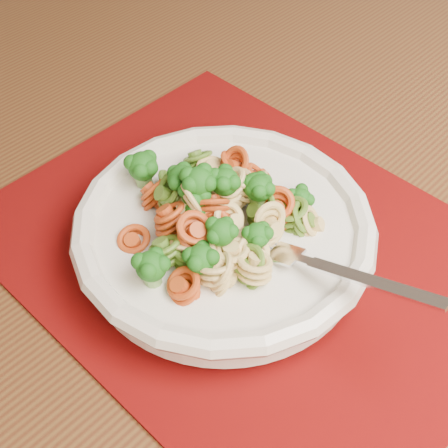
% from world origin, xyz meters
% --- Properties ---
extents(dining_table, '(1.53, 1.27, 0.72)m').
position_xyz_m(dining_table, '(-0.77, 0.70, 0.62)').
color(dining_table, '#533417').
rests_on(dining_table, ground).
extents(placemat, '(0.54, 0.48, 0.00)m').
position_xyz_m(placemat, '(-0.77, 0.53, 0.72)').
color(placemat, '#630804').
rests_on(placemat, dining_table).
extents(pasta_bowl, '(0.26, 0.26, 0.05)m').
position_xyz_m(pasta_bowl, '(-0.79, 0.52, 0.76)').
color(pasta_bowl, silver).
rests_on(pasta_bowl, placemat).
extents(pasta_broccoli_heap, '(0.22, 0.22, 0.06)m').
position_xyz_m(pasta_broccoli_heap, '(-0.79, 0.52, 0.77)').
color(pasta_broccoli_heap, tan).
rests_on(pasta_broccoli_heap, pasta_bowl).
extents(fork, '(0.18, 0.08, 0.08)m').
position_xyz_m(fork, '(-0.73, 0.50, 0.77)').
color(fork, silver).
rests_on(fork, pasta_bowl).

